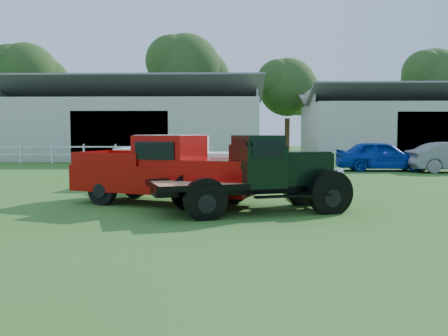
# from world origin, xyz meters

# --- Properties ---
(ground) EXTENTS (120.00, 120.00, 0.00)m
(ground) POSITION_xyz_m (0.00, 0.00, 0.00)
(ground) COLOR #286615
(shed_left) EXTENTS (18.80, 10.20, 5.60)m
(shed_left) POSITION_xyz_m (-7.00, 26.00, 2.80)
(shed_left) COLOR #A09F99
(shed_left) RESTS_ON ground
(shed_right) EXTENTS (16.80, 9.20, 5.20)m
(shed_right) POSITION_xyz_m (14.00, 27.00, 2.60)
(shed_right) COLOR #A09F99
(shed_right) RESTS_ON ground
(fence_rail) EXTENTS (14.20, 0.16, 1.20)m
(fence_rail) POSITION_xyz_m (-8.00, 20.00, 0.60)
(fence_rail) COLOR white
(fence_rail) RESTS_ON ground
(tree_a) EXTENTS (6.30, 6.30, 10.50)m
(tree_a) POSITION_xyz_m (-18.00, 33.00, 5.25)
(tree_a) COLOR black
(tree_a) RESTS_ON ground
(tree_b) EXTENTS (6.90, 6.90, 11.50)m
(tree_b) POSITION_xyz_m (-4.00, 34.00, 5.75)
(tree_b) COLOR black
(tree_b) RESTS_ON ground
(tree_c) EXTENTS (5.40, 5.40, 9.00)m
(tree_c) POSITION_xyz_m (5.00, 33.00, 4.50)
(tree_c) COLOR black
(tree_c) RESTS_ON ground
(tree_d) EXTENTS (6.00, 6.00, 10.00)m
(tree_d) POSITION_xyz_m (18.00, 34.00, 5.00)
(tree_d) COLOR black
(tree_d) RESTS_ON ground
(vintage_flatbed) EXTENTS (5.00, 3.21, 1.85)m
(vintage_flatbed) POSITION_xyz_m (0.91, 1.03, 0.92)
(vintage_flatbed) COLOR black
(vintage_flatbed) RESTS_ON ground
(red_pickup) EXTENTS (5.50, 3.65, 1.87)m
(red_pickup) POSITION_xyz_m (-1.34, 2.35, 0.94)
(red_pickup) COLOR #9D0A07
(red_pickup) RESTS_ON ground
(white_pickup) EXTENTS (5.04, 2.46, 1.78)m
(white_pickup) POSITION_xyz_m (-1.35, 6.68, 0.89)
(white_pickup) COLOR white
(white_pickup) RESTS_ON ground
(misc_car_blue) EXTENTS (4.43, 1.82, 1.50)m
(misc_car_blue) POSITION_xyz_m (7.74, 14.12, 0.75)
(misc_car_blue) COLOR #0831A6
(misc_car_blue) RESTS_ON ground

